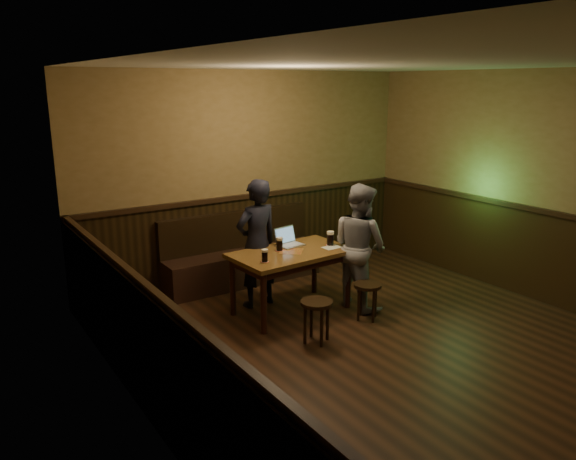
% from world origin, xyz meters
% --- Properties ---
extents(room, '(5.04, 6.04, 2.84)m').
position_xyz_m(room, '(0.00, 0.22, 1.20)').
color(room, black).
rests_on(room, ground).
extents(bench, '(2.20, 0.50, 0.95)m').
position_xyz_m(bench, '(-0.30, 2.75, 0.31)').
color(bench, black).
rests_on(bench, ground).
extents(pub_table, '(1.43, 0.87, 0.75)m').
position_xyz_m(pub_table, '(-0.30, 1.53, 0.64)').
color(pub_table, brown).
rests_on(pub_table, ground).
extents(stool_left, '(0.40, 0.40, 0.45)m').
position_xyz_m(stool_left, '(-0.54, 0.70, 0.36)').
color(stool_left, black).
rests_on(stool_left, ground).
extents(stool_right, '(0.34, 0.34, 0.43)m').
position_xyz_m(stool_right, '(0.30, 0.86, 0.34)').
color(stool_right, black).
rests_on(stool_right, ground).
extents(pint_left, '(0.09, 0.09, 0.14)m').
position_xyz_m(pint_left, '(-0.76, 1.36, 0.81)').
color(pint_left, '#B02215').
rests_on(pint_left, pub_table).
extents(pint_mid, '(0.10, 0.10, 0.16)m').
position_xyz_m(pint_mid, '(-0.40, 1.63, 0.82)').
color(pint_mid, '#B02215').
rests_on(pint_mid, pub_table).
extents(pint_right, '(0.11, 0.11, 0.17)m').
position_xyz_m(pint_right, '(0.23, 1.48, 0.83)').
color(pint_right, '#B02215').
rests_on(pint_right, pub_table).
extents(laptop, '(0.34, 0.29, 0.21)m').
position_xyz_m(laptop, '(-0.19, 1.76, 0.80)').
color(laptop, silver).
rests_on(laptop, pub_table).
extents(menu, '(0.23, 0.16, 0.00)m').
position_xyz_m(menu, '(0.19, 1.40, 0.74)').
color(menu, silver).
rests_on(menu, pub_table).
extents(person_suit, '(0.60, 0.42, 1.55)m').
position_xyz_m(person_suit, '(-0.53, 1.93, 0.78)').
color(person_suit, black).
rests_on(person_suit, ground).
extents(person_grey, '(0.61, 0.76, 1.50)m').
position_xyz_m(person_grey, '(0.48, 1.23, 0.75)').
color(person_grey, gray).
rests_on(person_grey, ground).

